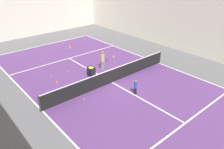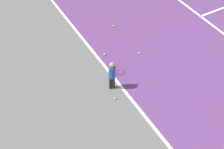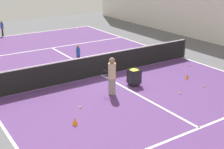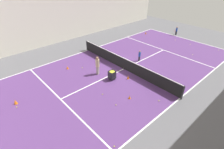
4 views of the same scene
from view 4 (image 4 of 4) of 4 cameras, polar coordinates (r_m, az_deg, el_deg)
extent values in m
plane|color=#5B5B60|center=(15.54, 3.81, 1.80)|extent=(34.81, 34.81, 0.00)
cube|color=#563370|center=(15.54, 3.81, 1.80)|extent=(10.93, 22.45, 0.00)
cube|color=white|center=(24.23, 23.11, 10.65)|extent=(10.93, 0.10, 0.00)
cube|color=white|center=(13.05, 21.30, -7.24)|extent=(0.10, 22.45, 0.00)
cube|color=white|center=(19.29, -7.93, 7.83)|extent=(0.10, 22.45, 0.00)
cube|color=white|center=(20.01, 16.42, 7.71)|extent=(10.93, 0.10, 0.00)
cube|color=white|center=(12.60, -16.48, -7.75)|extent=(10.93, 0.10, 0.00)
cube|color=white|center=(15.54, 3.81, 1.82)|extent=(0.10, 12.35, 0.00)
cube|color=silver|center=(21.65, -15.78, 21.00)|extent=(0.15, 31.11, 8.17)
cylinder|color=#2D2D33|center=(12.70, 22.16, -5.53)|extent=(0.10, 0.10, 1.10)
cylinder|color=#2D2D33|center=(19.16, -8.23, 9.40)|extent=(0.10, 0.10, 1.10)
cube|color=black|center=(15.28, 3.88, 3.53)|extent=(11.03, 0.03, 1.03)
cube|color=white|center=(15.03, 3.95, 5.33)|extent=(11.03, 0.04, 0.05)
cube|color=black|center=(25.08, 20.16, 12.54)|extent=(0.17, 0.21, 0.51)
cylinder|color=#234799|center=(24.93, 20.37, 13.58)|extent=(0.29, 0.29, 0.45)
sphere|color=#A87A5B|center=(24.85, 20.51, 14.25)|extent=(0.17, 0.17, 0.17)
torus|color=#B22D2D|center=(24.74, 19.86, 13.26)|extent=(0.12, 0.27, 0.28)
cube|color=gray|center=(14.65, -4.67, 1.40)|extent=(0.24, 0.30, 0.72)
cylinder|color=tan|center=(14.32, -4.79, 3.76)|extent=(0.41, 0.41, 0.64)
sphere|color=#846047|center=(14.12, -4.87, 5.34)|extent=(0.24, 0.24, 0.24)
torus|color=black|center=(14.67, -4.24, 3.80)|extent=(0.12, 0.27, 0.28)
cube|color=black|center=(17.00, 8.88, 5.18)|extent=(0.13, 0.19, 0.48)
cylinder|color=#234799|center=(16.81, 9.00, 6.55)|extent=(0.25, 0.25, 0.42)
sphere|color=#846047|center=(16.69, 9.08, 7.45)|extent=(0.16, 0.16, 0.16)
cube|color=black|center=(14.05, 0.00, -1.16)|extent=(0.48, 0.50, 0.02)
cube|color=black|center=(14.01, 0.72, 0.28)|extent=(0.48, 0.02, 0.63)
cube|color=black|center=(13.74, -0.74, -0.42)|extent=(0.48, 0.02, 0.63)
cube|color=black|center=(13.73, 0.64, -0.44)|extent=(0.02, 0.50, 0.63)
cube|color=black|center=(14.02, -0.63, 0.30)|extent=(0.02, 0.50, 0.63)
ellipsoid|color=yellow|center=(13.74, 0.00, 0.84)|extent=(0.44, 0.46, 0.16)
cylinder|color=black|center=(14.07, 0.98, -1.37)|extent=(0.05, 0.05, 0.11)
cylinder|color=black|center=(14.28, 0.07, -0.83)|extent=(0.05, 0.05, 0.11)
cylinder|color=black|center=(13.88, -0.07, -1.90)|extent=(0.05, 0.05, 0.11)
cylinder|color=black|center=(14.08, -0.98, -1.34)|extent=(0.05, 0.05, 0.11)
cone|color=orange|center=(14.10, 5.27, -0.86)|extent=(0.18, 0.18, 0.34)
cone|color=orange|center=(15.95, -14.35, 2.22)|extent=(0.20, 0.20, 0.28)
cone|color=orange|center=(24.49, 11.00, 13.21)|extent=(0.19, 0.19, 0.32)
cone|color=orange|center=(13.26, -29.00, -7.81)|extent=(0.23, 0.23, 0.33)
cone|color=orange|center=(12.15, 5.76, -7.39)|extent=(0.17, 0.17, 0.22)
sphere|color=yellow|center=(22.49, 24.16, 8.95)|extent=(0.07, 0.07, 0.07)
sphere|color=yellow|center=(11.61, 1.31, -9.88)|extent=(0.07, 0.07, 0.07)
sphere|color=yellow|center=(23.20, 5.88, 12.25)|extent=(0.07, 0.07, 0.07)
sphere|color=yellow|center=(9.53, 0.73, -22.40)|extent=(0.07, 0.07, 0.07)
sphere|color=yellow|center=(15.86, -9.68, 2.20)|extent=(0.07, 0.07, 0.07)
sphere|color=yellow|center=(23.26, 19.95, 10.56)|extent=(0.07, 0.07, 0.07)
sphere|color=yellow|center=(14.42, 13.71, -1.58)|extent=(0.07, 0.07, 0.07)
sphere|color=yellow|center=(13.00, -28.71, -9.34)|extent=(0.07, 0.07, 0.07)
sphere|color=yellow|center=(19.85, 24.79, 5.91)|extent=(0.07, 0.07, 0.07)
sphere|color=yellow|center=(25.50, 19.31, 12.48)|extent=(0.07, 0.07, 0.07)
sphere|color=yellow|center=(12.48, -3.19, -6.47)|extent=(0.07, 0.07, 0.07)
sphere|color=yellow|center=(24.01, 22.57, 10.67)|extent=(0.07, 0.07, 0.07)
sphere|color=yellow|center=(22.33, 31.41, 6.85)|extent=(0.07, 0.07, 0.07)
sphere|color=yellow|center=(12.34, 15.06, -8.27)|extent=(0.07, 0.07, 0.07)
camera|label=1|loc=(20.54, 52.40, 20.78)|focal=35.00mm
camera|label=2|loc=(30.06, 15.60, 30.93)|focal=50.00mm
camera|label=3|loc=(17.09, -51.24, 11.87)|focal=50.00mm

